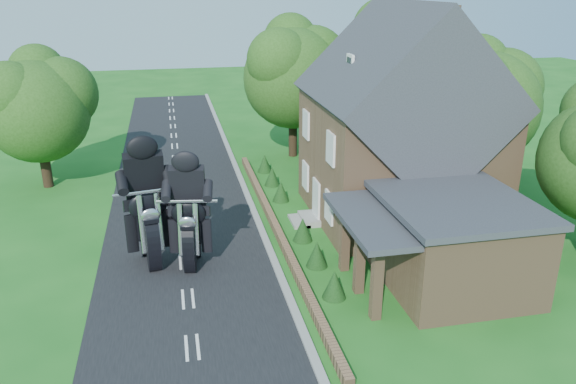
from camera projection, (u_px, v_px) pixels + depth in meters
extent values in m
plane|color=#185819|center=(188.00, 299.00, 20.66)|extent=(120.00, 120.00, 0.00)
cube|color=black|center=(188.00, 299.00, 20.65)|extent=(7.00, 80.00, 0.02)
cube|color=gray|center=(285.00, 287.00, 21.35)|extent=(0.30, 80.00, 0.12)
cube|color=#856144|center=(277.00, 229.00, 26.01)|extent=(0.30, 22.00, 0.40)
cube|color=#856144|center=(398.00, 157.00, 27.15)|extent=(8.00, 8.00, 6.00)
cube|color=#2D2E35|center=(402.00, 96.00, 26.10)|extent=(8.48, 8.64, 8.48)
cube|color=#856144|center=(449.00, 23.00, 25.37)|extent=(0.60, 0.90, 1.60)
cube|color=white|center=(350.00, 64.00, 25.06)|extent=(0.12, 0.80, 0.90)
cube|color=black|center=(349.00, 64.00, 25.05)|extent=(0.04, 0.55, 0.65)
cube|color=white|center=(316.00, 201.00, 27.04)|extent=(0.10, 1.10, 2.10)
cube|color=gray|center=(309.00, 219.00, 27.29)|extent=(0.80, 1.60, 0.30)
cube|color=gray|center=(299.00, 221.00, 27.22)|extent=(0.80, 1.60, 0.15)
cube|color=white|center=(329.00, 207.00, 24.83)|extent=(0.10, 1.10, 1.40)
cube|color=black|center=(329.00, 207.00, 24.83)|extent=(0.04, 0.92, 1.22)
cube|color=white|center=(305.00, 176.00, 28.86)|extent=(0.10, 1.10, 1.40)
cube|color=black|center=(305.00, 176.00, 28.86)|extent=(0.04, 0.92, 1.22)
cube|color=white|center=(331.00, 149.00, 23.89)|extent=(0.10, 1.10, 1.40)
cube|color=black|center=(330.00, 149.00, 23.88)|extent=(0.04, 0.92, 1.22)
cube|color=white|center=(306.00, 125.00, 27.92)|extent=(0.10, 1.10, 1.40)
cube|color=black|center=(306.00, 125.00, 27.91)|extent=(0.04, 0.92, 1.22)
cube|color=#856144|center=(452.00, 244.00, 21.32)|extent=(5.00, 5.60, 3.20)
cube|color=#2D2E35|center=(457.00, 202.00, 20.71)|extent=(5.30, 5.94, 0.24)
cube|color=#2D2E35|center=(377.00, 219.00, 20.24)|extent=(2.60, 5.32, 0.22)
cube|color=#856144|center=(377.00, 282.00, 19.02)|extent=(0.35, 0.35, 2.80)
cube|color=#856144|center=(360.00, 258.00, 20.66)|extent=(0.35, 0.35, 2.80)
cube|color=#856144|center=(345.00, 238.00, 22.31)|extent=(0.35, 0.35, 2.80)
cylinder|color=black|center=(480.00, 164.00, 31.14)|extent=(0.56, 0.56, 3.00)
sphere|color=#204614|center=(487.00, 108.00, 30.03)|extent=(6.00, 6.00, 6.00)
sphere|color=#204614|center=(506.00, 88.00, 30.53)|extent=(4.32, 4.32, 4.32)
sphere|color=#204614|center=(481.00, 89.00, 28.58)|extent=(3.72, 3.72, 3.72)
sphere|color=#204614|center=(482.00, 65.00, 30.41)|extent=(3.30, 3.30, 3.30)
cylinder|color=black|center=(388.00, 128.00, 37.41)|extent=(0.56, 0.56, 3.60)
sphere|color=#204614|center=(391.00, 71.00, 36.09)|extent=(7.20, 7.20, 7.20)
sphere|color=#204614|center=(412.00, 52.00, 36.68)|extent=(5.18, 5.18, 5.18)
sphere|color=#204614|center=(380.00, 51.00, 34.35)|extent=(4.46, 4.46, 4.46)
sphere|color=#204614|center=(387.00, 29.00, 36.54)|extent=(3.96, 3.96, 3.96)
cylinder|color=black|center=(297.00, 131.00, 37.19)|extent=(0.56, 0.56, 3.40)
sphere|color=#204614|center=(297.00, 78.00, 35.98)|extent=(6.40, 6.40, 6.40)
sphere|color=#204614|center=(317.00, 61.00, 36.51)|extent=(4.61, 4.61, 4.61)
sphere|color=#204614|center=(283.00, 60.00, 34.43)|extent=(3.97, 3.97, 3.97)
sphere|color=#204614|center=(294.00, 40.00, 36.38)|extent=(3.52, 3.52, 3.52)
cylinder|color=black|center=(50.00, 163.00, 31.62)|extent=(0.56, 0.56, 2.80)
sphere|color=#204614|center=(42.00, 111.00, 30.59)|extent=(5.60, 5.60, 5.60)
sphere|color=#204614|center=(65.00, 93.00, 31.05)|extent=(4.03, 4.03, 4.03)
sphere|color=#204614|center=(15.00, 94.00, 29.23)|extent=(3.47, 3.47, 3.47)
sphere|color=#204614|center=(42.00, 72.00, 30.94)|extent=(3.08, 3.08, 3.08)
cone|color=black|center=(334.00, 284.00, 20.58)|extent=(0.90, 0.90, 1.10)
cone|color=black|center=(317.00, 254.00, 22.87)|extent=(0.90, 0.90, 1.10)
cone|color=black|center=(303.00, 229.00, 25.16)|extent=(0.90, 0.90, 1.10)
cone|color=black|center=(281.00, 191.00, 29.74)|extent=(0.90, 0.90, 1.10)
cone|color=black|center=(272.00, 176.00, 32.03)|extent=(0.90, 0.90, 1.10)
cone|color=black|center=(265.00, 163.00, 34.32)|extent=(0.90, 0.90, 1.10)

